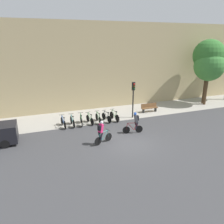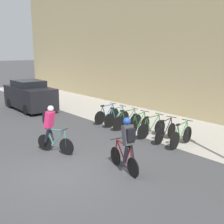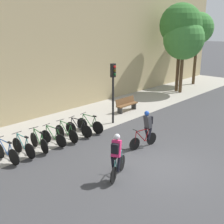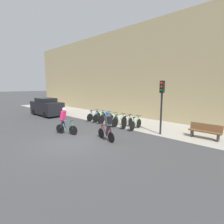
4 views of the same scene
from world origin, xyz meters
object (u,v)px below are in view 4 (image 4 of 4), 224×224
at_px(parked_bike_3, 112,120).
at_px(traffic_light_pole, 162,98).
at_px(parked_bike_5, 127,122).
at_px(parked_bike_2, 106,118).
at_px(parked_car, 47,107).
at_px(bench, 205,131).
at_px(cyclist_pink, 64,120).
at_px(cyclist_grey, 108,125).
at_px(parked_bike_4, 120,121).
at_px(parked_bike_6, 136,124).
at_px(parked_bike_1, 100,117).
at_px(parked_bike_0, 94,116).

distance_m(parked_bike_3, traffic_light_pole, 4.71).
bearing_deg(parked_bike_3, parked_bike_5, -0.00).
height_order(parked_bike_2, parked_car, parked_car).
bearing_deg(parked_bike_2, bench, 8.19).
bearing_deg(cyclist_pink, bench, 37.54).
bearing_deg(cyclist_grey, parked_bike_5, 111.07).
bearing_deg(cyclist_grey, traffic_light_pole, 67.28).
distance_m(cyclist_pink, parked_bike_4, 4.40).
distance_m(parked_bike_6, traffic_light_pole, 2.76).
distance_m(parked_bike_2, bench, 7.50).
bearing_deg(parked_bike_6, traffic_light_pole, 2.45).
distance_m(cyclist_grey, parked_bike_2, 4.94).
height_order(cyclist_pink, parked_bike_2, cyclist_pink).
xyz_separation_m(cyclist_pink, parked_bike_2, (-0.52, 4.24, -0.54)).
xyz_separation_m(cyclist_grey, parked_bike_4, (-2.06, 3.31, -0.55)).
distance_m(parked_bike_1, bench, 8.28).
height_order(parked_bike_2, traffic_light_pole, traffic_light_pole).
bearing_deg(parked_bike_2, parked_bike_4, -0.04).
bearing_deg(cyclist_pink, parked_bike_2, 97.00).
height_order(parked_bike_0, parked_bike_4, parked_bike_0).
distance_m(parked_bike_2, parked_bike_4, 1.57).
height_order(traffic_light_pole, bench, traffic_light_pole).
bearing_deg(parked_bike_3, cyclist_grey, -49.37).
distance_m(parked_bike_0, traffic_light_pole, 6.90).
height_order(parked_bike_1, parked_bike_5, parked_bike_1).
distance_m(traffic_light_pole, bench, 3.21).
bearing_deg(parked_bike_2, parked_car, -166.75).
height_order(cyclist_pink, parked_bike_4, cyclist_pink).
bearing_deg(parked_bike_0, bench, 6.78).
bearing_deg(traffic_light_pole, parked_bike_5, -178.26).
relative_size(parked_bike_5, parked_bike_6, 0.97).
relative_size(parked_bike_1, parked_car, 0.39).
xyz_separation_m(parked_bike_6, parked_car, (-10.40, -1.71, 0.49)).
bearing_deg(parked_bike_2, traffic_light_pole, 0.92).
bearing_deg(parked_bike_4, parked_bike_5, 0.05).
height_order(parked_bike_4, parked_car, parked_car).
bearing_deg(bench, parked_bike_1, -172.59).
xyz_separation_m(cyclist_pink, parked_bike_4, (1.05, 4.24, -0.55)).
relative_size(cyclist_grey, parked_bike_6, 1.02).
distance_m(parked_bike_0, parked_bike_6, 4.69).
bearing_deg(parked_bike_0, parked_bike_6, -0.00).
relative_size(parked_bike_1, parked_bike_2, 0.99).
bearing_deg(parked_car, parked_bike_1, 14.78).
bearing_deg(parked_bike_0, parked_bike_3, -0.01).
relative_size(parked_bike_2, parked_bike_5, 1.01).
bearing_deg(cyclist_pink, parked_bike_4, 76.14).
bearing_deg(cyclist_pink, parked_bike_6, 58.36).
bearing_deg(parked_bike_0, parked_bike_1, 0.05).
distance_m(cyclist_pink, parked_bike_1, 4.47).
xyz_separation_m(parked_bike_2, parked_bike_3, (0.78, -0.00, -0.01)).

